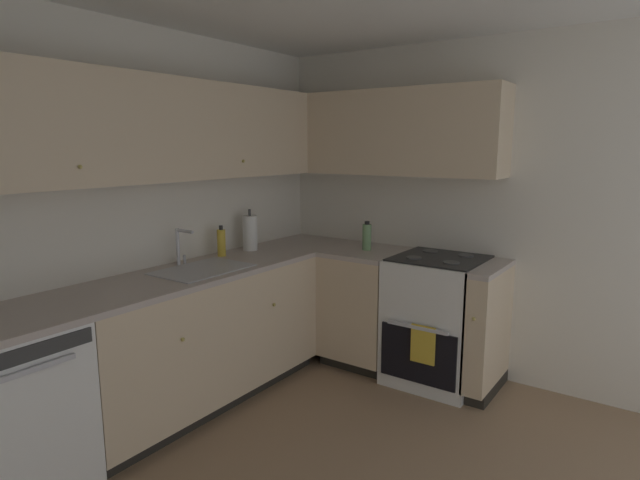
# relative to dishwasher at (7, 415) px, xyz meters

# --- Properties ---
(wall_back) EXTENTS (3.97, 0.05, 2.43)m
(wall_back) POSITION_rel_dishwasher_xyz_m (0.77, 0.33, 0.78)
(wall_back) COLOR silver
(wall_back) RESTS_ON ground_plane
(wall_right) EXTENTS (0.05, 3.69, 2.43)m
(wall_right) POSITION_rel_dishwasher_xyz_m (2.73, -1.49, 0.78)
(wall_right) COLOR silver
(wall_right) RESTS_ON ground_plane
(dishwasher) EXTENTS (0.60, 0.63, 0.87)m
(dishwasher) POSITION_rel_dishwasher_xyz_m (0.00, 0.00, 0.00)
(dishwasher) COLOR white
(dishwasher) RESTS_ON ground_plane
(lower_cabinets_back) EXTENTS (1.80, 0.62, 0.87)m
(lower_cabinets_back) POSITION_rel_dishwasher_xyz_m (1.20, 0.00, 0.00)
(lower_cabinets_back) COLOR beige
(lower_cabinets_back) RESTS_ON ground_plane
(countertop_back) EXTENTS (3.00, 0.60, 0.03)m
(countertop_back) POSITION_rel_dishwasher_xyz_m (1.20, 0.00, 0.45)
(countertop_back) COLOR #B7A89E
(countertop_back) RESTS_ON lower_cabinets_back
(lower_cabinets_right) EXTENTS (0.62, 1.30, 0.87)m
(lower_cabinets_right) POSITION_rel_dishwasher_xyz_m (2.40, -0.78, 0.00)
(lower_cabinets_right) COLOR beige
(lower_cabinets_right) RESTS_ON ground_plane
(countertop_right) EXTENTS (0.60, 1.30, 0.03)m
(countertop_right) POSITION_rel_dishwasher_xyz_m (2.40, -0.78, 0.45)
(countertop_right) COLOR #B7A89E
(countertop_right) RESTS_ON lower_cabinets_right
(oven_range) EXTENTS (0.68, 0.62, 1.05)m
(oven_range) POSITION_rel_dishwasher_xyz_m (2.42, -1.15, 0.02)
(oven_range) COLOR white
(oven_range) RESTS_ON ground_plane
(upper_cabinets_back) EXTENTS (2.68, 0.34, 0.62)m
(upper_cabinets_back) POSITION_rel_dishwasher_xyz_m (1.04, 0.14, 1.35)
(upper_cabinets_back) COLOR beige
(upper_cabinets_right) EXTENTS (0.32, 1.82, 0.62)m
(upper_cabinets_right) POSITION_rel_dishwasher_xyz_m (2.54, -0.61, 1.35)
(upper_cabinets_right) COLOR beige
(sink) EXTENTS (0.59, 0.40, 0.10)m
(sink) POSITION_rel_dishwasher_xyz_m (1.23, -0.03, 0.43)
(sink) COLOR #B7B7BC
(sink) RESTS_ON countertop_back
(faucet) EXTENTS (0.07, 0.16, 0.25)m
(faucet) POSITION_rel_dishwasher_xyz_m (1.23, 0.18, 0.62)
(faucet) COLOR silver
(faucet) RESTS_ON countertop_back
(soap_bottle) EXTENTS (0.06, 0.06, 0.22)m
(soap_bottle) POSITION_rel_dishwasher_xyz_m (1.60, 0.18, 0.57)
(soap_bottle) COLOR gold
(soap_bottle) RESTS_ON countertop_back
(paper_towel_roll) EXTENTS (0.11, 0.11, 0.32)m
(paper_towel_roll) POSITION_rel_dishwasher_xyz_m (1.88, 0.16, 0.60)
(paper_towel_roll) COLOR white
(paper_towel_roll) RESTS_ON countertop_back
(oil_bottle) EXTENTS (0.07, 0.07, 0.22)m
(oil_bottle) POSITION_rel_dishwasher_xyz_m (2.40, -0.56, 0.57)
(oil_bottle) COLOR #729E66
(oil_bottle) RESTS_ON countertop_right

